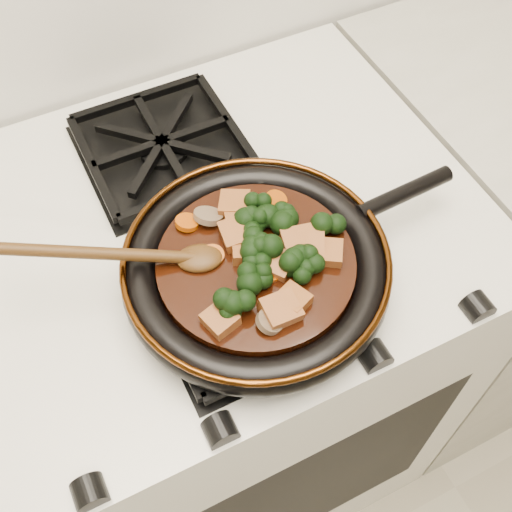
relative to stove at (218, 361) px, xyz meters
name	(u,v)px	position (x,y,z in m)	size (l,w,h in m)	color
stove	(218,361)	(0.00, 0.00, 0.00)	(0.76, 0.60, 0.90)	silver
burner_grate_front	(247,294)	(0.00, -0.14, 0.46)	(0.23, 0.23, 0.03)	black
burner_grate_back	(163,147)	(0.00, 0.14, 0.46)	(0.23, 0.23, 0.03)	black
skillet	(258,267)	(0.02, -0.13, 0.49)	(0.46, 0.33, 0.05)	black
braising_sauce	(256,266)	(0.02, -0.13, 0.50)	(0.24, 0.24, 0.02)	black
tofu_cube_0	(246,250)	(0.01, -0.11, 0.52)	(0.03, 0.04, 0.02)	brown
tofu_cube_1	(238,214)	(0.03, -0.06, 0.52)	(0.04, 0.03, 0.02)	brown
tofu_cube_2	(279,265)	(0.04, -0.15, 0.52)	(0.03, 0.03, 0.02)	brown
tofu_cube_3	(307,249)	(0.08, -0.14, 0.52)	(0.04, 0.04, 0.02)	brown
tofu_cube_4	(240,234)	(0.02, -0.09, 0.52)	(0.04, 0.04, 0.02)	brown
tofu_cube_5	(293,300)	(0.03, -0.20, 0.52)	(0.03, 0.03, 0.02)	brown
tofu_cube_6	(281,311)	(0.01, -0.21, 0.52)	(0.04, 0.04, 0.02)	brown
tofu_cube_7	(328,253)	(0.10, -0.16, 0.52)	(0.03, 0.03, 0.02)	brown
tofu_cube_8	(235,205)	(0.03, -0.04, 0.52)	(0.04, 0.04, 0.02)	brown
tofu_cube_9	(300,244)	(0.08, -0.14, 0.52)	(0.04, 0.04, 0.02)	brown
tofu_cube_10	(220,320)	(-0.05, -0.19, 0.52)	(0.03, 0.03, 0.02)	brown
broccoli_floret_0	(279,219)	(0.07, -0.09, 0.52)	(0.06, 0.06, 0.05)	black
broccoli_floret_1	(250,226)	(0.03, -0.08, 0.52)	(0.06, 0.06, 0.05)	black
broccoli_floret_2	(295,265)	(0.05, -0.16, 0.52)	(0.06, 0.06, 0.05)	black
broccoli_floret_3	(253,275)	(0.00, -0.15, 0.52)	(0.06, 0.06, 0.05)	black
broccoli_floret_4	(328,223)	(0.12, -0.12, 0.52)	(0.06, 0.06, 0.05)	black
broccoli_floret_5	(261,211)	(0.05, -0.07, 0.52)	(0.05, 0.05, 0.05)	black
broccoli_floret_6	(255,259)	(0.02, -0.13, 0.52)	(0.06, 0.06, 0.05)	black
broccoli_floret_7	(305,266)	(0.06, -0.17, 0.52)	(0.06, 0.06, 0.05)	black
broccoli_floret_8	(236,308)	(-0.03, -0.18, 0.52)	(0.06, 0.06, 0.06)	black
broccoli_floret_9	(259,247)	(0.03, -0.12, 0.52)	(0.06, 0.06, 0.05)	black
carrot_coin_0	(276,200)	(0.08, -0.06, 0.51)	(0.03, 0.03, 0.01)	#A44004
carrot_coin_1	(187,222)	(-0.03, -0.04, 0.51)	(0.03, 0.03, 0.01)	#A44004
carrot_coin_2	(213,255)	(-0.02, -0.10, 0.51)	(0.03, 0.03, 0.01)	#A44004
carrot_coin_3	(300,248)	(0.07, -0.14, 0.51)	(0.03, 0.03, 0.01)	#A44004
carrot_coin_4	(269,271)	(0.03, -0.15, 0.51)	(0.03, 0.03, 0.01)	#A44004
mushroom_slice_0	(208,216)	(-0.01, -0.04, 0.52)	(0.04, 0.04, 0.01)	brown
mushroom_slice_1	(258,201)	(0.06, -0.05, 0.52)	(0.03, 0.03, 0.01)	brown
mushroom_slice_2	(270,321)	(-0.01, -0.21, 0.52)	(0.03, 0.03, 0.01)	brown
wooden_spoon	(139,255)	(-0.11, -0.07, 0.53)	(0.15, 0.08, 0.25)	#42270E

